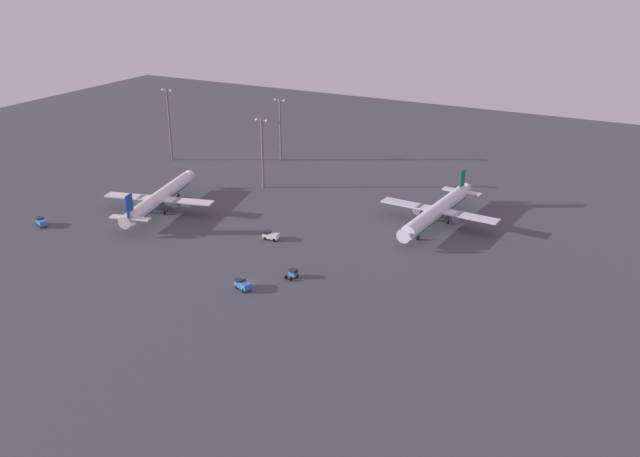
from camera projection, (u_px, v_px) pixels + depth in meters
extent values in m
plane|color=#424449|center=(245.00, 284.00, 159.05)|extent=(416.00, 416.00, 0.00)
cylinder|color=silver|center=(160.00, 197.00, 201.72)|extent=(12.60, 36.67, 3.89)
cone|color=silver|center=(188.00, 177.00, 219.39)|extent=(4.17, 3.27, 3.69)
cone|color=silver|center=(127.00, 221.00, 183.86)|extent=(4.08, 3.62, 3.50)
cube|color=silver|center=(159.00, 199.00, 200.88)|extent=(32.75, 11.82, 0.36)
cube|color=silver|center=(130.00, 218.00, 185.54)|extent=(11.51, 5.08, 0.36)
cube|color=#19479E|center=(130.00, 207.00, 184.64)|extent=(1.08, 3.25, 6.65)
cylinder|color=slate|center=(141.00, 200.00, 202.40)|extent=(3.07, 4.11, 2.25)
cylinder|color=slate|center=(177.00, 203.00, 199.89)|extent=(3.07, 4.11, 2.25)
cube|color=#19479E|center=(161.00, 200.00, 202.12)|extent=(11.52, 33.72, 0.37)
cylinder|color=#333338|center=(178.00, 190.00, 213.00)|extent=(0.29, 0.29, 3.63)
cylinder|color=black|center=(178.00, 196.00, 213.68)|extent=(0.67, 1.19, 1.12)
cylinder|color=#333338|center=(150.00, 205.00, 200.60)|extent=(0.29, 0.29, 3.63)
cylinder|color=black|center=(150.00, 211.00, 201.28)|extent=(0.67, 1.19, 1.12)
cylinder|color=#333338|center=(164.00, 206.00, 199.60)|extent=(0.29, 0.29, 3.63)
cylinder|color=black|center=(165.00, 212.00, 200.28)|extent=(0.67, 1.19, 1.12)
cylinder|color=silver|center=(437.00, 211.00, 190.86)|extent=(6.63, 38.10, 4.00)
cone|color=silver|center=(405.00, 235.00, 174.91)|extent=(3.97, 2.79, 3.80)
cone|color=silver|center=(464.00, 190.00, 206.96)|extent=(3.80, 3.19, 3.60)
cube|color=silver|center=(439.00, 210.00, 191.76)|extent=(33.92, 6.54, 0.37)
cube|color=silver|center=(462.00, 191.00, 205.31)|extent=(11.73, 3.33, 0.37)
cube|color=#146B4C|center=(462.00, 181.00, 203.86)|extent=(0.55, 3.38, 6.85)
cylinder|color=slate|center=(458.00, 217.00, 189.21)|extent=(2.57, 3.94, 2.32)
cylinder|color=slate|center=(419.00, 209.00, 194.87)|extent=(2.57, 3.94, 2.32)
cube|color=#146B4C|center=(437.00, 214.00, 191.27)|extent=(6.02, 35.05, 0.38)
cylinder|color=#333338|center=(418.00, 231.00, 181.99)|extent=(0.29, 0.29, 3.74)
cylinder|color=black|center=(418.00, 238.00, 182.69)|extent=(0.50, 1.19, 1.16)
cylinder|color=#333338|center=(448.00, 216.00, 192.50)|extent=(0.29, 0.29, 3.74)
cylinder|color=black|center=(448.00, 222.00, 193.20)|extent=(0.50, 1.19, 1.16)
cylinder|color=#333338|center=(433.00, 213.00, 194.76)|extent=(0.29, 0.29, 3.74)
cylinder|color=black|center=(432.00, 219.00, 195.46)|extent=(0.50, 1.19, 1.16)
cube|color=#3372BF|center=(240.00, 284.00, 156.89)|extent=(2.69, 2.63, 1.10)
cube|color=#1E232D|center=(240.00, 280.00, 156.55)|extent=(2.39, 2.39, 0.70)
cube|color=#3372BF|center=(245.00, 286.00, 155.50)|extent=(2.94, 2.67, 1.40)
cylinder|color=black|center=(237.00, 287.00, 156.79)|extent=(0.95, 0.61, 0.90)
cylinder|color=black|center=(243.00, 284.00, 157.82)|extent=(0.95, 0.61, 0.90)
cylinder|color=black|center=(244.00, 291.00, 154.90)|extent=(0.95, 0.61, 0.90)
cylinder|color=black|center=(250.00, 288.00, 155.92)|extent=(0.95, 0.61, 0.90)
cube|color=#3372BF|center=(294.00, 274.00, 161.88)|extent=(2.09, 1.93, 0.90)
cube|color=#1E232D|center=(294.00, 271.00, 161.58)|extent=(1.91, 1.72, 0.70)
cylinder|color=black|center=(292.00, 274.00, 162.65)|extent=(0.48, 0.94, 0.90)
cylinder|color=black|center=(297.00, 276.00, 161.77)|extent=(0.48, 0.94, 0.90)
cylinder|color=black|center=(286.00, 277.00, 161.19)|extent=(0.48, 0.94, 0.90)
cylinder|color=black|center=(291.00, 279.00, 160.30)|extent=(0.48, 0.94, 0.90)
cube|color=#3372BF|center=(40.00, 221.00, 192.46)|extent=(2.75, 2.70, 1.10)
cube|color=#1E232D|center=(40.00, 218.00, 192.12)|extent=(2.45, 2.45, 0.70)
cube|color=#3372BF|center=(42.00, 223.00, 191.01)|extent=(2.99, 2.76, 1.40)
cylinder|color=black|center=(37.00, 224.00, 192.41)|extent=(0.94, 0.65, 0.90)
cylinder|color=black|center=(43.00, 222.00, 193.36)|extent=(0.94, 0.65, 0.90)
cylinder|color=black|center=(40.00, 227.00, 190.42)|extent=(0.94, 0.65, 0.90)
cylinder|color=black|center=(46.00, 225.00, 191.37)|extent=(0.94, 0.65, 0.90)
cube|color=white|center=(268.00, 235.00, 183.13)|extent=(2.22, 2.13, 1.10)
cube|color=#1E232D|center=(268.00, 232.00, 182.80)|extent=(1.96, 1.95, 0.70)
cube|color=white|center=(274.00, 236.00, 182.36)|extent=(2.51, 2.06, 1.40)
cylinder|color=black|center=(265.00, 238.00, 182.73)|extent=(0.92, 0.35, 0.90)
cylinder|color=black|center=(268.00, 236.00, 184.17)|extent=(0.92, 0.35, 0.90)
cylinder|color=black|center=(274.00, 240.00, 181.71)|extent=(0.92, 0.35, 0.90)
cylinder|color=black|center=(277.00, 238.00, 183.15)|extent=(0.92, 0.35, 0.90)
cylinder|color=slate|center=(263.00, 154.00, 218.72)|extent=(0.70, 0.70, 22.39)
cube|color=slate|center=(261.00, 120.00, 214.76)|extent=(4.80, 0.40, 0.40)
sphere|color=#F9EAB2|center=(257.00, 120.00, 215.54)|extent=(0.90, 0.90, 0.90)
sphere|color=#F9EAB2|center=(266.00, 121.00, 213.98)|extent=(0.90, 0.90, 0.90)
cylinder|color=slate|center=(280.00, 130.00, 247.34)|extent=(0.70, 0.70, 22.25)
cube|color=slate|center=(280.00, 100.00, 243.40)|extent=(4.80, 0.40, 0.40)
sphere|color=#F9EAB2|center=(275.00, 100.00, 244.18)|extent=(0.90, 0.90, 0.90)
sphere|color=#F9EAB2|center=(284.00, 101.00, 242.62)|extent=(0.90, 0.90, 0.90)
cylinder|color=slate|center=(170.00, 125.00, 247.02)|extent=(0.70, 0.70, 25.70)
cube|color=slate|center=(167.00, 90.00, 242.44)|extent=(4.80, 0.40, 0.40)
sphere|color=#F9EAB2|center=(163.00, 90.00, 243.22)|extent=(0.90, 0.90, 0.90)
sphere|color=#F9EAB2|center=(171.00, 91.00, 241.66)|extent=(0.90, 0.90, 0.90)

